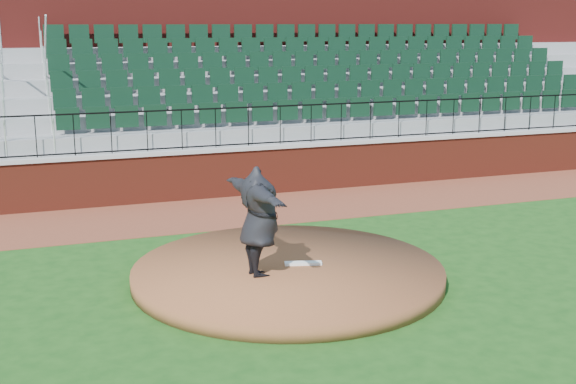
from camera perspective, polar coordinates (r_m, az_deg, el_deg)
name	(u,v)px	position (r m, az deg, el deg)	size (l,w,h in m)	color
ground	(317,282)	(13.27, 2.20, -6.84)	(90.00, 90.00, 0.00)	#184714
warning_track	(234,211)	(18.17, -4.14, -1.42)	(34.00, 3.20, 0.01)	brown
field_wall	(217,174)	(19.55, -5.43, 1.35)	(34.00, 0.35, 1.20)	maroon
wall_cap	(216,149)	(19.43, -5.47, 3.23)	(34.00, 0.45, 0.10)	#B7B7B7
wall_railing	(216,128)	(19.35, -5.51, 4.84)	(34.00, 0.05, 1.00)	black
seating_stands	(192,99)	(21.93, -7.30, 7.04)	(34.00, 5.10, 4.60)	gray
concourse_wall	(172,76)	(24.62, -8.76, 8.66)	(34.00, 0.50, 5.50)	maroon
pitchers_mound	(288,273)	(13.34, 0.00, -6.16)	(5.47, 5.47, 0.25)	brown
pitching_rubber	(303,263)	(13.39, 1.16, -5.42)	(0.66, 0.16, 0.04)	white
pitcher	(259,221)	(12.58, -2.23, -2.24)	(2.32, 0.63, 1.89)	black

